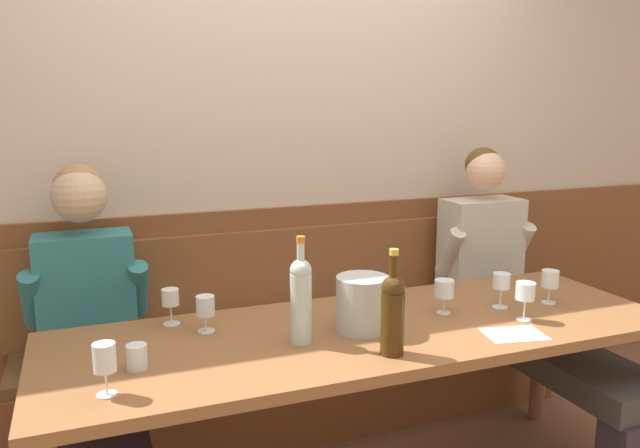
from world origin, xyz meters
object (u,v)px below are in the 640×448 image
Objects in this scene: wine_glass_right_end at (170,300)px; water_tumbler_left at (137,357)px; wine_bottle_clear_water at (301,298)px; wall_bench at (305,369)px; wine_glass_mid_left at (444,289)px; dining_table at (367,347)px; wine_bottle_amber_mid at (393,312)px; ice_bucket at (363,304)px; wine_glass_near_bucket at (501,283)px; person_center_left_seat at (520,296)px; wine_glass_mid_right at (205,308)px; person_left_seat at (91,353)px; wine_glass_by_bottle at (105,360)px; wine_glass_center_rear at (550,281)px; wine_glass_center_front at (525,292)px.

water_tumbler_left is at bearing -113.32° from wine_glass_right_end.
wine_bottle_clear_water is 4.78× the size of water_tumbler_left.
wall_bench reaches higher than wine_glass_mid_left.
wine_bottle_amber_mid reaches higher than dining_table.
wine_glass_near_bucket is (0.63, 0.03, 0.00)m from ice_bucket.
person_center_left_seat is at bearing 17.41° from wine_bottle_clear_water.
wine_glass_mid_right reaches higher than dining_table.
water_tumbler_left is at bearing -176.25° from ice_bucket.
wine_glass_right_end is 1.02× the size of wine_glass_mid_left.
dining_table is 0.37m from wine_bottle_clear_water.
person_left_seat reaches higher than wine_glass_by_bottle.
wine_glass_mid_left is 0.48m from wine_glass_center_rear.
wine_glass_near_bucket is at bearing -11.94° from person_left_seat.
wall_bench is at bearing 69.40° from wine_bottle_clear_water.
dining_table is 0.62m from wine_glass_near_bucket.
wine_glass_mid_right is (0.36, 0.40, -0.02)m from wine_glass_by_bottle.
person_center_left_seat is 8.54× the size of wine_glass_by_bottle.
wall_bench is 16.95× the size of wine_glass_by_bottle.
wine_glass_center_front is (1.51, 0.08, 0.01)m from wine_glass_by_bottle.
person_left_seat reaches higher than water_tumbler_left.
wine_glass_mid_right is (-0.56, -0.51, 0.54)m from wall_bench.
wine_glass_near_bucket is at bearing 22.71° from wine_bottle_amber_mid.
wine_glass_right_end is 1.75× the size of water_tumbler_left.
person_left_seat is 16.69× the size of water_tumbler_left.
wine_glass_mid_right is at bearing 42.59° from water_tumbler_left.
person_left_seat is 1.63m from wine_glass_center_front.
wine_bottle_amber_mid reaches higher than wine_glass_mid_right.
wine_bottle_clear_water is 0.56m from water_tumbler_left.
wine_bottle_clear_water reaches higher than ice_bucket.
person_center_left_seat is 1.98m from wine_glass_by_bottle.
person_left_seat reaches higher than wine_bottle_clear_water.
wine_glass_right_end is at bearing 138.89° from wine_bottle_clear_water.
wall_bench reaches higher than wine_glass_mid_right.
wine_glass_center_rear is (0.23, 0.13, -0.02)m from wine_glass_center_front.
person_center_left_seat reaches higher than dining_table.
wall_bench reaches higher than wine_glass_center_rear.
person_left_seat is at bearing 168.79° from wine_glass_center_rear.
wine_bottle_clear_water is 0.32m from wine_bottle_amber_mid.
wine_glass_right_end is at bearing -149.49° from wall_bench.
ice_bucket is at bearing 13.08° from wine_glass_by_bottle.
person_left_seat is at bearing -160.05° from wall_bench.
water_tumbler_left is (-0.82, -0.76, 0.49)m from wall_bench.
wine_bottle_amber_mid is at bearing -32.61° from person_left_seat.
ice_bucket is at bearing -172.15° from wine_glass_mid_left.
person_left_seat reaches higher than wine_glass_mid_left.
ice_bucket reaches higher than wine_glass_center_rear.
wine_bottle_amber_mid is 2.66× the size of wine_glass_mid_right.
wine_glass_mid_right is (-0.29, 0.22, -0.07)m from wine_bottle_clear_water.
wine_bottle_amber_mid is at bearing -91.99° from wall_bench.
wine_glass_mid_right reaches higher than water_tumbler_left.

